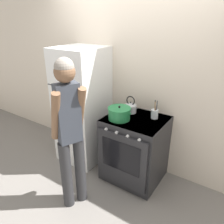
{
  "coord_description": "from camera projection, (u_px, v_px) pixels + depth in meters",
  "views": [
    {
      "loc": [
        1.43,
        -2.57,
        2.08
      ],
      "look_at": [
        0.03,
        -0.48,
        0.98
      ],
      "focal_mm": 35.0,
      "sensor_mm": 36.0,
      "label": 1
    }
  ],
  "objects": [
    {
      "name": "person",
      "position": [
        70.0,
        129.0,
        2.29
      ],
      "size": [
        0.38,
        0.42,
        1.74
      ],
      "rotation": [
        0.0,
        0.0,
        1.15
      ],
      "color": "#2D2D30",
      "rests_on": "ground_plane"
    },
    {
      "name": "tea_kettle",
      "position": [
        131.0,
        107.0,
        2.91
      ],
      "size": [
        0.2,
        0.16,
        0.23
      ],
      "color": "silver",
      "rests_on": "stove_range"
    },
    {
      "name": "utensil_jar",
      "position": [
        155.0,
        113.0,
        2.74
      ],
      "size": [
        0.09,
        0.09,
        0.24
      ],
      "color": "silver",
      "rests_on": "stove_range"
    },
    {
      "name": "refrigerator",
      "position": [
        82.0,
        107.0,
        3.23
      ],
      "size": [
        0.63,
        0.68,
        1.71
      ],
      "color": "white",
      "rests_on": "ground_plane"
    },
    {
      "name": "wall_back",
      "position": [
        130.0,
        80.0,
        3.03
      ],
      "size": [
        10.0,
        0.06,
        2.55
      ],
      "color": "beige",
      "rests_on": "ground_plane"
    },
    {
      "name": "stove_range",
      "position": [
        134.0,
        149.0,
        2.92
      ],
      "size": [
        0.75,
        0.7,
        0.9
      ],
      "color": "#232326",
      "rests_on": "ground_plane"
    },
    {
      "name": "ground_plane",
      "position": [
        127.0,
        157.0,
        3.52
      ],
      "size": [
        14.0,
        14.0,
        0.0
      ],
      "primitive_type": "plane",
      "color": "slate"
    },
    {
      "name": "dutch_oven_pot",
      "position": [
        119.0,
        113.0,
        2.71
      ],
      "size": [
        0.33,
        0.29,
        0.18
      ],
      "color": "#237A42",
      "rests_on": "stove_range"
    }
  ]
}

